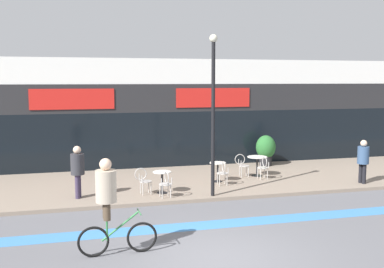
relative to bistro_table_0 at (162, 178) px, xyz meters
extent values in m
plane|color=#5B5B60|center=(0.15, -5.53, -0.64)|extent=(120.00, 120.00, 0.00)
cube|color=gray|center=(0.15, 1.72, -0.58)|extent=(40.00, 5.50, 0.12)
cube|color=silver|center=(0.15, 6.47, 1.76)|extent=(40.00, 4.00, 4.80)
cube|color=black|center=(0.15, 4.50, 0.68)|extent=(38.80, 0.10, 2.40)
cube|color=#232326|center=(0.15, 4.52, 2.48)|extent=(39.20, 0.14, 1.20)
cube|color=red|center=(-2.85, 4.45, 2.48)|extent=(3.36, 0.08, 0.84)
cube|color=red|center=(3.16, 4.45, 2.48)|extent=(3.36, 0.08, 0.84)
cube|color=#3D7AB7|center=(0.15, -3.23, -0.64)|extent=(36.00, 0.70, 0.01)
cylinder|color=black|center=(0.00, 0.00, -0.51)|extent=(0.34, 0.34, 0.02)
cylinder|color=black|center=(0.00, 0.00, -0.16)|extent=(0.07, 0.07, 0.71)
cylinder|color=silver|center=(0.00, 0.00, 0.21)|extent=(0.62, 0.62, 0.02)
cylinder|color=black|center=(2.33, 1.16, -0.51)|extent=(0.33, 0.33, 0.02)
cylinder|color=black|center=(2.33, 1.16, -0.17)|extent=(0.07, 0.07, 0.70)
cylinder|color=silver|center=(2.33, 1.16, 0.20)|extent=(0.61, 0.61, 0.02)
cylinder|color=black|center=(4.14, 1.74, -0.51)|extent=(0.43, 0.43, 0.02)
cylinder|color=black|center=(4.14, 1.74, -0.14)|extent=(0.07, 0.07, 0.75)
cylinder|color=silver|center=(4.14, 1.74, 0.24)|extent=(0.78, 0.78, 0.02)
cylinder|color=#B7B2AD|center=(0.00, -0.55, -0.09)|extent=(0.44, 0.44, 0.03)
cylinder|color=#B7B2AD|center=(-0.15, -0.42, -0.31)|extent=(0.03, 0.03, 0.42)
cylinder|color=#B7B2AD|center=(0.13, -0.40, -0.31)|extent=(0.03, 0.03, 0.42)
cylinder|color=#B7B2AD|center=(-0.13, -0.70, -0.31)|extent=(0.03, 0.03, 0.42)
cylinder|color=#B7B2AD|center=(0.15, -0.68, -0.31)|extent=(0.03, 0.03, 0.42)
torus|color=#B7B2AD|center=(0.02, -0.72, 0.18)|extent=(0.07, 0.41, 0.41)
cylinder|color=#B7B2AD|center=(-0.15, -0.74, 0.04)|extent=(0.03, 0.03, 0.23)
cylinder|color=#B7B2AD|center=(0.19, -0.70, 0.04)|extent=(0.03, 0.03, 0.23)
cylinder|color=#B7B2AD|center=(-0.55, 0.00, -0.09)|extent=(0.45, 0.45, 0.03)
cylinder|color=#B7B2AD|center=(-0.43, 0.16, -0.31)|extent=(0.03, 0.03, 0.42)
cylinder|color=#B7B2AD|center=(-0.39, -0.12, -0.31)|extent=(0.03, 0.03, 0.42)
cylinder|color=#B7B2AD|center=(-0.71, 0.12, -0.31)|extent=(0.03, 0.03, 0.42)
cylinder|color=#B7B2AD|center=(-0.67, -0.16, -0.31)|extent=(0.03, 0.03, 0.42)
torus|color=#B7B2AD|center=(-0.72, -0.02, 0.18)|extent=(0.41, 0.08, 0.41)
cylinder|color=#B7B2AD|center=(-0.74, 0.15, 0.04)|extent=(0.03, 0.03, 0.23)
cylinder|color=#B7B2AD|center=(-0.70, -0.19, 0.04)|extent=(0.03, 0.03, 0.23)
cylinder|color=#B7B2AD|center=(2.33, 0.61, -0.09)|extent=(0.42, 0.42, 0.03)
cylinder|color=#B7B2AD|center=(2.19, 0.76, -0.31)|extent=(0.03, 0.03, 0.42)
cylinder|color=#B7B2AD|center=(2.47, 0.75, -0.31)|extent=(0.03, 0.03, 0.42)
cylinder|color=#B7B2AD|center=(2.18, 0.48, -0.31)|extent=(0.03, 0.03, 0.42)
cylinder|color=#B7B2AD|center=(2.46, 0.47, -0.31)|extent=(0.03, 0.03, 0.42)
torus|color=#B7B2AD|center=(2.32, 0.44, 0.18)|extent=(0.05, 0.41, 0.41)
cylinder|color=#B7B2AD|center=(2.15, 0.45, 0.04)|extent=(0.03, 0.03, 0.23)
cylinder|color=#B7B2AD|center=(2.49, 0.44, 0.04)|extent=(0.03, 0.03, 0.23)
cylinder|color=#B7B2AD|center=(4.14, 1.19, -0.09)|extent=(0.40, 0.40, 0.03)
cylinder|color=#B7B2AD|center=(4.00, 1.33, -0.31)|extent=(0.03, 0.03, 0.42)
cylinder|color=#B7B2AD|center=(4.28, 1.33, -0.31)|extent=(0.03, 0.03, 0.42)
cylinder|color=#B7B2AD|center=(4.00, 1.05, -0.31)|extent=(0.03, 0.03, 0.42)
cylinder|color=#B7B2AD|center=(4.28, 1.05, -0.31)|extent=(0.03, 0.03, 0.42)
torus|color=#B7B2AD|center=(4.14, 1.02, 0.18)|extent=(0.03, 0.41, 0.41)
cylinder|color=#B7B2AD|center=(3.97, 1.02, 0.04)|extent=(0.03, 0.03, 0.23)
cylinder|color=#B7B2AD|center=(4.31, 1.02, 0.04)|extent=(0.03, 0.03, 0.23)
cylinder|color=#B7B2AD|center=(3.59, 1.74, -0.09)|extent=(0.43, 0.43, 0.03)
cylinder|color=#B7B2AD|center=(3.74, 1.87, -0.31)|extent=(0.03, 0.03, 0.42)
cylinder|color=#B7B2AD|center=(3.72, 1.59, -0.31)|extent=(0.03, 0.03, 0.42)
cylinder|color=#B7B2AD|center=(3.46, 1.90, -0.31)|extent=(0.03, 0.03, 0.42)
cylinder|color=#B7B2AD|center=(3.44, 1.62, -0.31)|extent=(0.03, 0.03, 0.42)
torus|color=#B7B2AD|center=(3.42, 1.76, 0.18)|extent=(0.41, 0.06, 0.41)
cylinder|color=#B7B2AD|center=(3.44, 1.93, 0.04)|extent=(0.03, 0.03, 0.23)
cylinder|color=#B7B2AD|center=(3.41, 1.59, 0.04)|extent=(0.03, 0.03, 0.23)
cylinder|color=#232326|center=(5.35, 3.68, -0.29)|extent=(0.54, 0.54, 0.46)
ellipsoid|color=#28662D|center=(5.35, 3.68, 0.31)|extent=(0.86, 0.86, 1.04)
cylinder|color=black|center=(1.54, -0.74, 1.98)|extent=(0.12, 0.12, 5.00)
sphere|color=beige|center=(1.54, -0.74, 4.56)|extent=(0.26, 0.26, 0.26)
torus|color=black|center=(-1.35, -4.68, -0.29)|extent=(0.70, 0.08, 0.70)
torus|color=black|center=(-2.43, -4.71, -0.29)|extent=(0.70, 0.08, 0.70)
cylinder|color=#2D753D|center=(-1.83, -4.69, 0.01)|extent=(0.84, 0.07, 0.63)
cylinder|color=#2D753D|center=(-2.13, -4.70, -0.05)|extent=(0.04, 0.04, 0.49)
cylinder|color=#2D753D|center=(-1.40, -4.68, 0.30)|extent=(0.04, 0.48, 0.03)
cylinder|color=#4C3D2D|center=(-2.13, -4.61, 0.39)|extent=(0.16, 0.16, 0.39)
cylinder|color=#4C3D2D|center=(-2.12, -4.79, 0.39)|extent=(0.16, 0.16, 0.39)
cylinder|color=#B2A38E|center=(-2.13, -4.70, 0.94)|extent=(0.47, 0.47, 0.71)
sphere|color=beige|center=(-2.13, -4.70, 1.43)|extent=(0.27, 0.27, 0.27)
cylinder|color=black|center=(7.38, -0.32, -0.15)|extent=(0.18, 0.18, 0.73)
cylinder|color=black|center=(7.42, -0.47, -0.15)|extent=(0.18, 0.18, 0.73)
cylinder|color=#334C70|center=(7.40, -0.40, 0.53)|extent=(0.51, 0.51, 0.64)
sphere|color=beige|center=(7.40, -0.40, 0.96)|extent=(0.24, 0.24, 0.24)
cylinder|color=#382D47|center=(-2.75, 0.00, -0.14)|extent=(0.18, 0.18, 0.77)
cylinder|color=#382D47|center=(-2.71, 0.17, -0.14)|extent=(0.18, 0.18, 0.77)
cylinder|color=#2D2D33|center=(-2.73, 0.09, 0.58)|extent=(0.53, 0.53, 0.67)
sphere|color=beige|center=(-2.73, 0.09, 1.04)|extent=(0.25, 0.25, 0.25)
camera|label=1|loc=(-2.70, -14.49, 3.26)|focal=42.00mm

